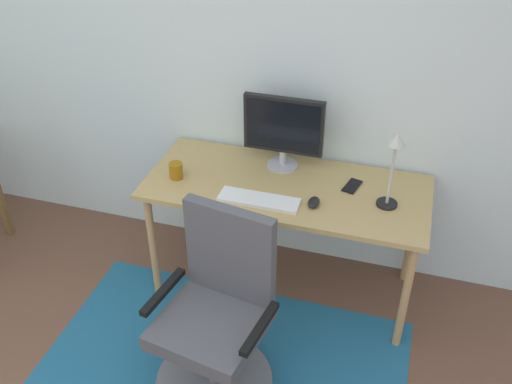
{
  "coord_description": "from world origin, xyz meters",
  "views": [
    {
      "loc": [
        0.87,
        -0.73,
        2.47
      ],
      "look_at": [
        0.19,
        1.55,
        0.84
      ],
      "focal_mm": 39.74,
      "sensor_mm": 36.0,
      "label": 1
    }
  ],
  "objects_px": {
    "computer_mouse": "(314,202)",
    "keyboard": "(259,200)",
    "cell_phone": "(352,186)",
    "coffee_cup": "(176,171)",
    "monitor": "(283,128)",
    "desk_lamp": "(394,160)",
    "desk": "(286,196)",
    "office_chair": "(217,328)"
  },
  "relations": [
    {
      "from": "computer_mouse",
      "to": "keyboard",
      "type": "bearing_deg",
      "value": -170.05
    },
    {
      "from": "cell_phone",
      "to": "coffee_cup",
      "type": "bearing_deg",
      "value": -154.52
    },
    {
      "from": "monitor",
      "to": "desk_lamp",
      "type": "bearing_deg",
      "value": -19.62
    },
    {
      "from": "keyboard",
      "to": "desk_lamp",
      "type": "xyz_separation_m",
      "value": [
        0.65,
        0.16,
        0.26
      ]
    },
    {
      "from": "coffee_cup",
      "to": "monitor",
      "type": "bearing_deg",
      "value": 28.71
    },
    {
      "from": "monitor",
      "to": "coffee_cup",
      "type": "relative_size",
      "value": 4.88
    },
    {
      "from": "monitor",
      "to": "desk",
      "type": "bearing_deg",
      "value": -69.23
    },
    {
      "from": "desk",
      "to": "desk_lamp",
      "type": "bearing_deg",
      "value": -2.94
    },
    {
      "from": "monitor",
      "to": "computer_mouse",
      "type": "xyz_separation_m",
      "value": [
        0.25,
        -0.33,
        -0.23
      ]
    },
    {
      "from": "coffee_cup",
      "to": "office_chair",
      "type": "xyz_separation_m",
      "value": [
        0.47,
        -0.66,
        -0.42
      ]
    },
    {
      "from": "coffee_cup",
      "to": "office_chair",
      "type": "distance_m",
      "value": 0.91
    },
    {
      "from": "monitor",
      "to": "coffee_cup",
      "type": "height_order",
      "value": "monitor"
    },
    {
      "from": "computer_mouse",
      "to": "desk_lamp",
      "type": "distance_m",
      "value": 0.46
    },
    {
      "from": "cell_phone",
      "to": "monitor",
      "type": "bearing_deg",
      "value": -179.55
    },
    {
      "from": "desk",
      "to": "computer_mouse",
      "type": "bearing_deg",
      "value": -37.44
    },
    {
      "from": "desk",
      "to": "computer_mouse",
      "type": "distance_m",
      "value": 0.24
    },
    {
      "from": "keyboard",
      "to": "coffee_cup",
      "type": "xyz_separation_m",
      "value": [
        -0.51,
        0.09,
        0.04
      ]
    },
    {
      "from": "monitor",
      "to": "cell_phone",
      "type": "xyz_separation_m",
      "value": [
        0.42,
        -0.1,
        -0.24
      ]
    },
    {
      "from": "desk_lamp",
      "to": "coffee_cup",
      "type": "bearing_deg",
      "value": -176.38
    },
    {
      "from": "desk",
      "to": "keyboard",
      "type": "xyz_separation_m",
      "value": [
        -0.1,
        -0.19,
        0.08
      ]
    },
    {
      "from": "keyboard",
      "to": "office_chair",
      "type": "relative_size",
      "value": 0.44
    },
    {
      "from": "coffee_cup",
      "to": "computer_mouse",
      "type": "bearing_deg",
      "value": -2.74
    },
    {
      "from": "office_chair",
      "to": "keyboard",
      "type": "bearing_deg",
      "value": 95.65
    },
    {
      "from": "cell_phone",
      "to": "desk_lamp",
      "type": "distance_m",
      "value": 0.35
    },
    {
      "from": "monitor",
      "to": "computer_mouse",
      "type": "distance_m",
      "value": 0.48
    },
    {
      "from": "computer_mouse",
      "to": "office_chair",
      "type": "height_order",
      "value": "office_chair"
    },
    {
      "from": "keyboard",
      "to": "desk_lamp",
      "type": "height_order",
      "value": "desk_lamp"
    },
    {
      "from": "desk_lamp",
      "to": "office_chair",
      "type": "xyz_separation_m",
      "value": [
        -0.69,
        -0.74,
        -0.64
      ]
    },
    {
      "from": "desk",
      "to": "office_chair",
      "type": "distance_m",
      "value": 0.83
    },
    {
      "from": "computer_mouse",
      "to": "coffee_cup",
      "type": "distance_m",
      "value": 0.79
    },
    {
      "from": "keyboard",
      "to": "computer_mouse",
      "type": "height_order",
      "value": "computer_mouse"
    },
    {
      "from": "monitor",
      "to": "computer_mouse",
      "type": "height_order",
      "value": "monitor"
    },
    {
      "from": "computer_mouse",
      "to": "desk_lamp",
      "type": "relative_size",
      "value": 0.25
    },
    {
      "from": "desk",
      "to": "monitor",
      "type": "relative_size",
      "value": 3.43
    },
    {
      "from": "monitor",
      "to": "cell_phone",
      "type": "bearing_deg",
      "value": -13.78
    },
    {
      "from": "desk",
      "to": "monitor",
      "type": "bearing_deg",
      "value": 110.77
    },
    {
      "from": "computer_mouse",
      "to": "cell_phone",
      "type": "height_order",
      "value": "computer_mouse"
    },
    {
      "from": "desk",
      "to": "coffee_cup",
      "type": "xyz_separation_m",
      "value": [
        -0.61,
        -0.1,
        0.12
      ]
    },
    {
      "from": "office_chair",
      "to": "cell_phone",
      "type": "bearing_deg",
      "value": 69.79
    },
    {
      "from": "keyboard",
      "to": "computer_mouse",
      "type": "bearing_deg",
      "value": 9.95
    },
    {
      "from": "desk_lamp",
      "to": "cell_phone",
      "type": "bearing_deg",
      "value": 149.32
    },
    {
      "from": "monitor",
      "to": "keyboard",
      "type": "relative_size",
      "value": 1.05
    }
  ]
}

